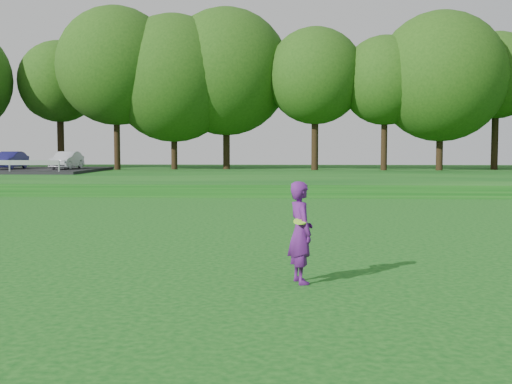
{
  "coord_description": "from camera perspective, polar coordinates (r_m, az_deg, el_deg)",
  "views": [
    {
      "loc": [
        1.4,
        -10.21,
        2.4
      ],
      "look_at": [
        0.57,
        4.88,
        1.3
      ],
      "focal_mm": 45.0,
      "sensor_mm": 36.0,
      "label": 1
    }
  ],
  "objects": [
    {
      "name": "ground",
      "position": [
        10.58,
        -4.6,
        -8.96
      ],
      "size": [
        140.0,
        140.0,
        0.0
      ],
      "primitive_type": "plane",
      "color": "#0D4511",
      "rests_on": "ground"
    },
    {
      "name": "berm",
      "position": [
        44.28,
        1.34,
        1.45
      ],
      "size": [
        130.0,
        30.0,
        0.6
      ],
      "primitive_type": "cube",
      "color": "#0D4511",
      "rests_on": "ground"
    },
    {
      "name": "walking_path",
      "position": [
        30.34,
        0.5,
        -0.33
      ],
      "size": [
        130.0,
        1.6,
        0.04
      ],
      "primitive_type": "cube",
      "color": "gray",
      "rests_on": "ground"
    },
    {
      "name": "treeline",
      "position": [
        48.57,
        1.51,
        10.9
      ],
      "size": [
        104.0,
        7.0,
        15.0
      ],
      "primitive_type": null,
      "color": "#1D4510",
      "rests_on": "berm"
    },
    {
      "name": "woman",
      "position": [
        11.2,
        3.99,
        -3.59
      ],
      "size": [
        0.61,
        0.75,
        1.78
      ],
      "color": "#591971",
      "rests_on": "ground"
    }
  ]
}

